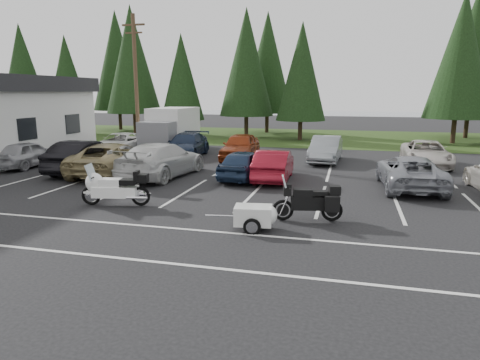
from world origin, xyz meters
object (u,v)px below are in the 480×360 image
Objects in this scene: touring_motorcycle at (115,185)px; cargo_trailer at (253,218)px; car_far_4 at (426,154)px; car_far_0 at (120,144)px; car_near_2 at (113,159)px; car_near_4 at (244,164)px; box_truck at (168,130)px; car_far_1 at (186,145)px; car_near_5 at (274,165)px; car_near_6 at (410,172)px; car_near_0 at (27,154)px; car_near_3 at (162,160)px; adventure_motorcycle at (308,198)px; utility_pole at (136,81)px; car_near_1 at (84,156)px; car_far_2 at (240,147)px; car_far_3 at (326,149)px.

cargo_trailer is at bearing -26.83° from touring_motorcycle.
car_far_0 is at bearing -179.06° from car_far_4.
car_near_4 is at bearing -179.78° from car_near_2.
car_near_2 is at bearing -83.83° from box_truck.
cargo_trailer is (7.28, -13.20, -0.36)m from car_far_1.
cargo_trailer is at bearing -49.89° from car_far_0.
car_near_5 is 5.83m from car_near_6.
car_near_5 is (13.47, -0.15, -0.01)m from car_near_0.
car_near_3 is 9.23m from adventure_motorcycle.
utility_pole is at bearing -29.09° from car_near_6.
car_near_4 is (3.89, 0.51, -0.13)m from car_near_3.
car_near_4 is 6.67m from touring_motorcycle.
car_near_2 is 11.40m from adventure_motorcycle.
box_truck is at bearing -33.56° from car_near_6.
car_far_4 is 1.82× the size of touring_motorcycle.
car_far_0 is at bearing -98.49° from utility_pole.
box_truck is at bearing -99.56° from car_near_1.
car_far_2 reaches higher than touring_motorcycle.
car_near_3 reaches higher than car_near_0.
car_far_3 reaches higher than car_far_4.
car_far_1 is 15.08m from cargo_trailer.
car_near_1 is at bearing -159.24° from car_far_4.
car_near_5 is 1.76× the size of adventure_motorcycle.
car_far_0 is (-3.24, 6.28, -0.09)m from car_near_2.
touring_motorcycle is (6.15, -13.55, -3.94)m from utility_pole.
car_near_4 is (7.41, -8.24, -0.76)m from box_truck.
car_near_5 is at bearing -168.17° from car_near_3.
car_near_2 is 2.05× the size of touring_motorcycle.
car_near_6 is at bearing 45.96° from cargo_trailer.
box_truck reaches higher than car_near_1.
utility_pole is at bearing -74.81° from car_near_2.
car_near_0 is at bearing 144.23° from cargo_trailer.
car_near_4 is at bearing -53.38° from car_far_1.
utility_pole is 9.07m from car_near_1.
box_truck is 1.38× the size of car_near_4.
cargo_trailer is 1.98m from adventure_motorcycle.
utility_pole is 18.88m from car_near_6.
car_far_1 is (-12.40, 6.18, 0.03)m from car_near_6.
box_truck is 1.00× the size of car_near_2.
car_near_0 reaches higher than car_far_0.
adventure_motorcycle is at bearing -86.39° from car_far_3.
car_near_6 is (7.22, -0.27, 0.01)m from car_near_4.
utility_pole is 1.81× the size of car_far_0.
cargo_trailer is (-6.68, -13.11, -0.33)m from car_far_4.
car_near_1 is at bearing 120.84° from touring_motorcycle.
touring_motorcycle is 5.57m from cargo_trailer.
car_far_3 is at bearing -116.74° from car_near_4.
car_near_3 is 1.13× the size of car_near_6.
box_truck reaches higher than touring_motorcycle.
car_far_3 reaches higher than car_near_4.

